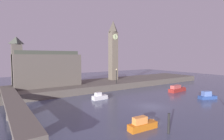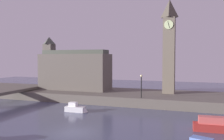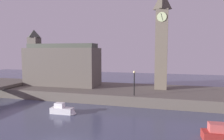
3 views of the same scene
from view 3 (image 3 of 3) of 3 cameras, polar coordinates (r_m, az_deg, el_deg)
far_embankment at (r=36.27m, az=1.49°, el=-6.13°), size 70.00×12.00×1.50m
clock_tower at (r=35.93m, az=13.37°, el=8.28°), size 2.18×2.23×16.25m
parliament_hall at (r=40.33m, az=-13.89°, el=1.41°), size 13.77×5.17×10.45m
streetlamp at (r=30.10m, az=6.08°, el=-2.71°), size 0.36×0.36×3.57m
boat_ferry_white at (r=27.53m, az=-13.04°, el=-10.55°), size 3.39×1.19×1.35m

